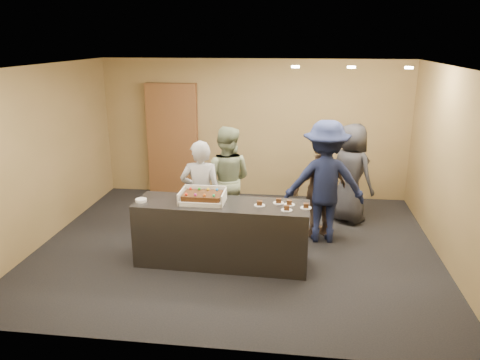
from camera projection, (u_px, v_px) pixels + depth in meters
The scene contains 17 objects.
room at pixel (237, 161), 6.83m from camera, with size 6.04×6.00×2.70m.
serving_counter at pixel (222, 233), 6.55m from camera, with size 2.40×0.70×0.90m, color black.
storage_cabinet at pixel (173, 140), 9.38m from camera, with size 1.01×0.15×2.23m, color brown.
cake_box at pixel (203, 199), 6.46m from camera, with size 0.61×0.42×0.18m.
sheet_cake at pixel (203, 196), 6.43m from camera, with size 0.52×0.36×0.11m.
plate_stack at pixel (141, 200), 6.48m from camera, with size 0.16×0.16×0.04m, color white.
slice_a at pixel (260, 204), 6.32m from camera, with size 0.15×0.15×0.07m.
slice_b at pixel (279, 202), 6.41m from camera, with size 0.15×0.15×0.07m.
slice_c at pixel (287, 209), 6.15m from camera, with size 0.15×0.15×0.07m.
slice_d at pixel (289, 203), 6.35m from camera, with size 0.15×0.15×0.07m.
slice_e at pixel (306, 206), 6.23m from camera, with size 0.15×0.15×0.07m.
person_server_grey at pixel (201, 195), 6.95m from camera, with size 0.61×0.40×1.67m, color #A4A5A9.
person_sage_man at pixel (226, 180), 7.58m from camera, with size 0.85×0.66×1.74m, color gray.
person_navy_man at pixel (325, 182), 7.18m from camera, with size 1.23×0.71×1.91m, color #151C3D.
person_brown_extra at pixel (320, 189), 7.37m from camera, with size 0.93×0.39×1.59m, color brown.
person_dark_suit at pixel (351, 173), 7.96m from camera, with size 0.84×0.55×1.72m, color #28282D.
ceiling_spotlights at pixel (351, 67), 6.72m from camera, with size 1.72×0.12×0.03m.
Camera 1 is at (0.89, -6.55, 3.09)m, focal length 35.00 mm.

